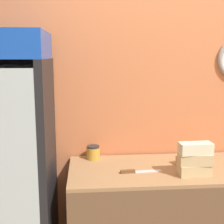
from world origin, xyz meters
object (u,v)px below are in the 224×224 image
at_px(sandwich_stack_middle, 195,159).
at_px(chefs_knife, 135,171).
at_px(sandwich_stack_bottom, 195,170).
at_px(condiment_jar, 93,152).
at_px(sandwich_stack_top, 196,148).
at_px(sandwich_flat_left, 192,160).
at_px(beverage_cooler, 5,155).

height_order(sandwich_stack_middle, chefs_knife, sandwich_stack_middle).
relative_size(sandwich_stack_bottom, condiment_jar, 2.11).
xyz_separation_m(sandwich_stack_bottom, sandwich_stack_top, (0.00, 0.00, 0.16)).
height_order(sandwich_flat_left, chefs_knife, sandwich_flat_left).
distance_m(beverage_cooler, sandwich_stack_middle, 1.36).
relative_size(sandwich_stack_middle, condiment_jar, 2.09).
distance_m(beverage_cooler, chefs_knife, 0.95).
bearing_deg(sandwich_stack_middle, sandwich_stack_bottom, 180.00).
height_order(beverage_cooler, condiment_jar, beverage_cooler).
bearing_deg(sandwich_stack_top, sandwich_stack_bottom, 180.00).
bearing_deg(chefs_knife, sandwich_stack_bottom, -12.41).
distance_m(beverage_cooler, sandwich_flat_left, 1.41).
relative_size(sandwich_stack_top, chefs_knife, 0.77).
xyz_separation_m(beverage_cooler, sandwich_stack_middle, (1.35, -0.21, -0.00)).
xyz_separation_m(sandwich_stack_bottom, condiment_jar, (-0.70, 0.42, 0.01)).
distance_m(sandwich_stack_bottom, sandwich_stack_middle, 0.08).
height_order(sandwich_stack_bottom, sandwich_stack_top, sandwich_stack_top).
relative_size(sandwich_flat_left, chefs_knife, 0.82).
bearing_deg(condiment_jar, beverage_cooler, -162.05).
bearing_deg(chefs_knife, condiment_jar, 131.98).
bearing_deg(condiment_jar, sandwich_flat_left, -13.83).
relative_size(sandwich_stack_top, sandwich_flat_left, 0.94).
bearing_deg(condiment_jar, sandwich_stack_top, -30.66).
xyz_separation_m(sandwich_stack_middle, chefs_knife, (-0.41, 0.09, -0.11)).
relative_size(beverage_cooler, sandwich_flat_left, 7.68).
bearing_deg(sandwich_stack_top, chefs_knife, 167.59).
bearing_deg(chefs_knife, beverage_cooler, 172.94).
distance_m(chefs_knife, condiment_jar, 0.44).
height_order(sandwich_stack_bottom, condiment_jar, condiment_jar).
bearing_deg(sandwich_stack_middle, condiment_jar, 149.34).
xyz_separation_m(sandwich_stack_middle, condiment_jar, (-0.70, 0.42, -0.06)).
relative_size(beverage_cooler, chefs_knife, 6.31).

